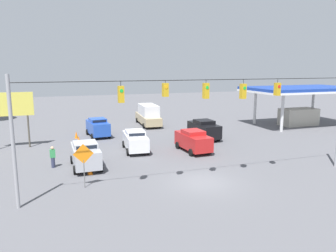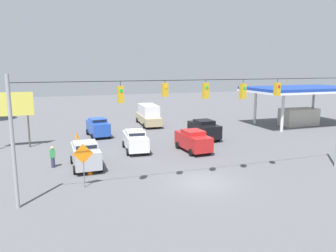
# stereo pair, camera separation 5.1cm
# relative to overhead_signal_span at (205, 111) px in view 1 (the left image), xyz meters

# --- Properties ---
(ground_plane) EXTENTS (140.00, 140.00, 0.00)m
(ground_plane) POSITION_rel_overhead_signal_span_xyz_m (-0.00, -0.26, -4.84)
(ground_plane) COLOR #56565B
(overhead_signal_span) EXTENTS (22.42, 0.38, 7.19)m
(overhead_signal_span) POSITION_rel_overhead_signal_span_xyz_m (0.00, 0.00, 0.00)
(overhead_signal_span) COLOR #939399
(overhead_signal_span) RESTS_ON ground_plane
(sedan_silver_parked_shoulder) EXTENTS (2.12, 4.36, 1.97)m
(sedan_silver_parked_shoulder) POSITION_rel_overhead_signal_span_xyz_m (6.91, -6.21, -3.81)
(sedan_silver_parked_shoulder) COLOR #A8AAB2
(sedan_silver_parked_shoulder) RESTS_ON ground_plane
(sedan_black_oncoming_far) EXTENTS (2.18, 4.49, 2.03)m
(sedan_black_oncoming_far) POSITION_rel_overhead_signal_span_xyz_m (-5.87, -12.27, -3.78)
(sedan_black_oncoming_far) COLOR black
(sedan_black_oncoming_far) RESTS_ON ground_plane
(sedan_blue_withflow_far) EXTENTS (2.33, 4.28, 2.01)m
(sedan_blue_withflow_far) POSITION_rel_overhead_signal_span_xyz_m (4.52, -17.26, -3.79)
(sedan_blue_withflow_far) COLOR #234CB2
(sedan_blue_withflow_far) RESTS_ON ground_plane
(sedan_red_crossing_near) EXTENTS (2.17, 4.40, 1.94)m
(sedan_red_crossing_near) POSITION_rel_overhead_signal_span_xyz_m (-2.70, -7.91, -3.82)
(sedan_red_crossing_near) COLOR red
(sedan_red_crossing_near) RESTS_ON ground_plane
(sedan_white_withflow_mid) EXTENTS (2.28, 4.72, 1.87)m
(sedan_white_withflow_mid) POSITION_rel_overhead_signal_span_xyz_m (2.15, -9.87, -3.86)
(sedan_white_withflow_mid) COLOR silver
(sedan_white_withflow_mid) RESTS_ON ground_plane
(box_truck_tan_oncoming_deep) EXTENTS (2.65, 7.18, 2.70)m
(box_truck_tan_oncoming_deep) POSITION_rel_overhead_signal_span_xyz_m (-2.64, -22.26, -3.50)
(box_truck_tan_oncoming_deep) COLOR tan
(box_truck_tan_oncoming_deep) RESTS_ON ground_plane
(traffic_cone_nearest) EXTENTS (0.37, 0.37, 0.74)m
(traffic_cone_nearest) POSITION_rel_overhead_signal_span_xyz_m (6.80, -4.40, -4.46)
(traffic_cone_nearest) COLOR orange
(traffic_cone_nearest) RESTS_ON ground_plane
(traffic_cone_second) EXTENTS (0.37, 0.37, 0.74)m
(traffic_cone_second) POSITION_rel_overhead_signal_span_xyz_m (6.72, -6.69, -4.46)
(traffic_cone_second) COLOR orange
(traffic_cone_second) RESTS_ON ground_plane
(traffic_cone_third) EXTENTS (0.37, 0.37, 0.74)m
(traffic_cone_third) POSITION_rel_overhead_signal_span_xyz_m (6.94, -9.25, -4.46)
(traffic_cone_third) COLOR orange
(traffic_cone_third) RESTS_ON ground_plane
(traffic_cone_fourth) EXTENTS (0.37, 0.37, 0.74)m
(traffic_cone_fourth) POSITION_rel_overhead_signal_span_xyz_m (6.89, -11.74, -4.46)
(traffic_cone_fourth) COLOR orange
(traffic_cone_fourth) RESTS_ON ground_plane
(traffic_cone_fifth) EXTENTS (0.37, 0.37, 0.74)m
(traffic_cone_fifth) POSITION_rel_overhead_signal_span_xyz_m (6.79, -14.58, -4.46)
(traffic_cone_fifth) COLOR orange
(traffic_cone_fifth) RESTS_ON ground_plane
(traffic_cone_farthest) EXTENTS (0.37, 0.37, 0.74)m
(traffic_cone_farthest) POSITION_rel_overhead_signal_span_xyz_m (6.85, -17.10, -4.46)
(traffic_cone_farthest) COLOR orange
(traffic_cone_farthest) RESTS_ON ground_plane
(gas_station) EXTENTS (13.82, 7.96, 4.98)m
(gas_station) POSITION_rel_overhead_signal_span_xyz_m (-21.04, -15.57, -1.19)
(gas_station) COLOR navy
(gas_station) RESTS_ON ground_plane
(roadside_billboard) EXTENTS (3.97, 0.16, 5.24)m
(roadside_billboard) POSITION_rel_overhead_signal_span_xyz_m (12.70, -14.55, -1.03)
(roadside_billboard) COLOR #4C473D
(roadside_billboard) RESTS_ON ground_plane
(work_zone_sign) EXTENTS (1.27, 0.06, 2.84)m
(work_zone_sign) POSITION_rel_overhead_signal_span_xyz_m (7.41, -1.91, -2.85)
(work_zone_sign) COLOR slate
(work_zone_sign) RESTS_ON ground_plane
(pedestrian) EXTENTS (0.40, 0.28, 1.65)m
(pedestrian) POSITION_rel_overhead_signal_span_xyz_m (9.26, -7.01, -4.01)
(pedestrian) COLOR #2D334C
(pedestrian) RESTS_ON ground_plane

